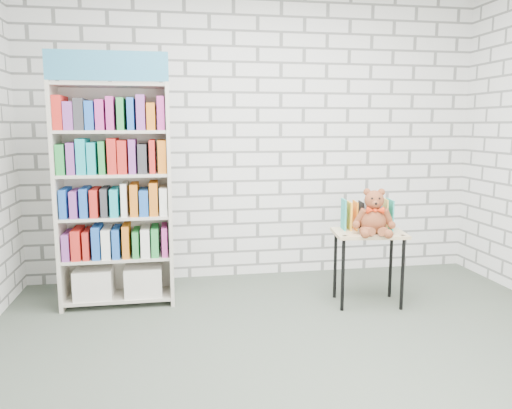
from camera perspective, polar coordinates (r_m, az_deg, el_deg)
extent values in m
plane|color=#444E42|center=(3.40, 6.36, -17.57)|extent=(4.50, 4.50, 0.00)
cube|color=silver|center=(4.99, 0.18, 7.69)|extent=(4.50, 0.02, 2.80)
cube|color=beige|center=(4.39, -21.60, 0.70)|extent=(0.03, 0.36, 1.86)
cube|color=beige|center=(4.30, -9.81, 1.04)|extent=(0.03, 0.36, 1.86)
cube|color=beige|center=(4.49, -15.55, 1.18)|extent=(0.93, 0.02, 1.86)
cube|color=teal|center=(4.14, -16.65, 14.97)|extent=(0.93, 0.02, 0.23)
cube|color=beige|center=(4.53, -15.29, -10.06)|extent=(0.87, 0.34, 0.03)
cube|color=beige|center=(4.42, -15.48, -5.76)|extent=(0.87, 0.34, 0.03)
cube|color=beige|center=(4.35, -15.68, -1.28)|extent=(0.87, 0.34, 0.03)
cube|color=beige|center=(4.30, -15.88, 3.32)|extent=(0.87, 0.34, 0.03)
cube|color=beige|center=(4.28, -16.08, 8.00)|extent=(0.87, 0.34, 0.03)
cube|color=beige|center=(4.30, -16.30, 12.95)|extent=(0.87, 0.34, 0.03)
cube|color=silver|center=(4.51, -18.01, -8.43)|extent=(0.31, 0.30, 0.25)
cube|color=silver|center=(4.47, -12.70, -8.36)|extent=(0.31, 0.30, 0.25)
cube|color=orange|center=(4.38, -15.57, -4.06)|extent=(0.87, 0.30, 0.25)
cube|color=#BF338C|center=(4.32, -15.77, 0.48)|extent=(0.87, 0.30, 0.25)
cube|color=#19A5B2|center=(4.28, -15.97, 5.13)|extent=(0.87, 0.30, 0.25)
cube|color=white|center=(4.28, -16.17, 9.83)|extent=(0.87, 0.30, 0.25)
cube|color=tan|center=(4.32, 12.79, -3.21)|extent=(0.63, 0.48, 0.03)
cylinder|color=black|center=(4.19, 9.90, -7.96)|extent=(0.03, 0.03, 0.60)
cylinder|color=black|center=(4.49, 9.04, -6.79)|extent=(0.03, 0.03, 0.60)
cylinder|color=black|center=(4.32, 16.40, -7.67)|extent=(0.03, 0.03, 0.60)
cylinder|color=black|center=(4.61, 15.14, -6.57)|extent=(0.03, 0.03, 0.60)
cylinder|color=black|center=(4.12, 10.12, -3.57)|extent=(0.04, 0.04, 0.01)
cylinder|color=black|center=(4.25, 16.44, -3.42)|extent=(0.04, 0.04, 0.01)
cube|color=teal|center=(4.34, 9.99, -1.25)|extent=(0.04, 0.18, 0.24)
cube|color=#FFAD28|center=(4.35, 10.63, -1.25)|extent=(0.04, 0.18, 0.24)
cube|color=orange|center=(4.36, 11.27, -1.24)|extent=(0.04, 0.18, 0.24)
cube|color=black|center=(4.37, 11.90, -1.23)|extent=(0.04, 0.18, 0.24)
cube|color=silver|center=(4.38, 12.53, -1.22)|extent=(0.04, 0.18, 0.24)
cube|color=#F82B2E|center=(4.40, 13.16, -1.22)|extent=(0.04, 0.18, 0.24)
cube|color=#3489C5|center=(4.41, 13.78, -1.21)|extent=(0.04, 0.18, 0.24)
cube|color=#E5B44C|center=(4.42, 14.39, -1.20)|extent=(0.04, 0.18, 0.24)
cube|color=teal|center=(4.44, 15.01, -1.19)|extent=(0.04, 0.18, 0.24)
ellipsoid|color=brown|center=(4.23, 13.27, -1.76)|extent=(0.22, 0.19, 0.22)
sphere|color=brown|center=(4.20, 13.36, 0.51)|extent=(0.16, 0.16, 0.16)
sphere|color=brown|center=(4.19, 12.57, 1.41)|extent=(0.06, 0.06, 0.06)
sphere|color=brown|center=(4.21, 14.15, 1.39)|extent=(0.06, 0.06, 0.06)
sphere|color=brown|center=(4.14, 13.49, 0.08)|extent=(0.06, 0.06, 0.06)
sphere|color=black|center=(4.13, 13.14, 0.67)|extent=(0.02, 0.02, 0.02)
sphere|color=black|center=(4.13, 13.90, 0.66)|extent=(0.02, 0.02, 0.02)
sphere|color=black|center=(4.11, 13.56, 0.10)|extent=(0.02, 0.02, 0.02)
cylinder|color=brown|center=(4.19, 11.82, -1.38)|extent=(0.11, 0.11, 0.16)
cylinder|color=brown|center=(4.22, 14.82, -1.40)|extent=(0.12, 0.09, 0.16)
sphere|color=brown|center=(4.18, 11.39, -2.27)|extent=(0.06, 0.06, 0.06)
sphere|color=brown|center=(4.23, 15.25, -2.29)|extent=(0.06, 0.06, 0.06)
cylinder|color=brown|center=(4.12, 12.61, -2.99)|extent=(0.08, 0.17, 0.09)
cylinder|color=brown|center=(4.15, 14.35, -2.99)|extent=(0.15, 0.18, 0.09)
sphere|color=brown|center=(4.05, 12.39, -3.28)|extent=(0.08, 0.08, 0.08)
sphere|color=brown|center=(4.08, 14.90, -3.28)|extent=(0.08, 0.08, 0.08)
cone|color=red|center=(4.14, 12.95, -0.63)|extent=(0.08, 0.07, 0.06)
cone|color=red|center=(4.16, 13.97, -0.64)|extent=(0.08, 0.07, 0.06)
sphere|color=red|center=(4.15, 13.47, -0.64)|extent=(0.03, 0.03, 0.03)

